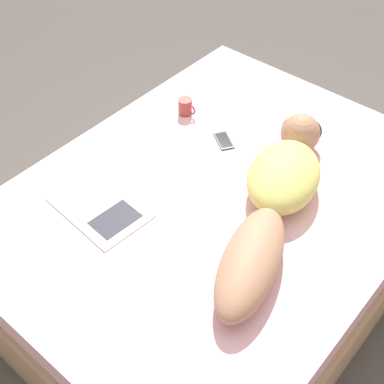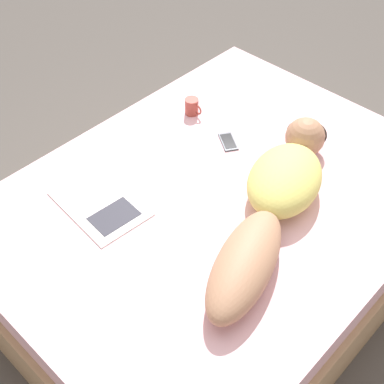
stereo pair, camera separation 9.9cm
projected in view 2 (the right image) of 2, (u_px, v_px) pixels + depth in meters
The scene contains 6 objects.
ground_plane at pixel (216, 258), 3.03m from camera, with size 12.00×12.00×0.00m, color #4C4742.
bed at pixel (217, 228), 2.85m from camera, with size 1.79×2.32×0.52m.
person at pixel (277, 197), 2.51m from camera, with size 0.66×1.34×0.21m.
open_magazine at pixel (101, 204), 2.60m from camera, with size 0.49×0.35×0.01m.
coffee_mug at pixel (192, 106), 3.09m from camera, with size 0.12×0.08×0.10m.
cell_phone at pixel (228, 142), 2.94m from camera, with size 0.17×0.15×0.01m.
Camera 2 is at (1.19, -1.44, 2.42)m, focal length 50.00 mm.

